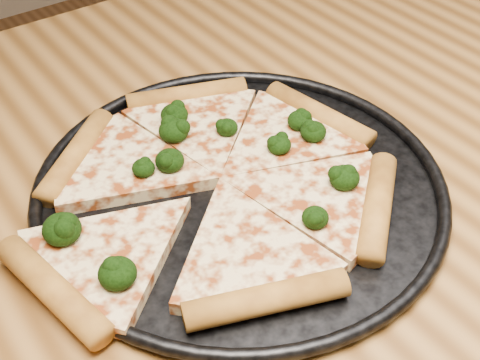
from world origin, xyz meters
TOP-DOWN VIEW (x-y plane):
  - dining_table at (0.00, 0.00)m, footprint 1.20×0.90m
  - pizza_pan at (-0.01, 0.01)m, footprint 0.39×0.39m
  - pizza at (-0.03, 0.02)m, footprint 0.38×0.35m
  - broccoli_florets at (-0.04, 0.03)m, footprint 0.29×0.23m

SIDE VIEW (x-z plane):
  - dining_table at x=0.00m, z-range 0.28..1.03m
  - pizza_pan at x=-0.01m, z-range 0.75..0.77m
  - pizza at x=-0.03m, z-range 0.75..0.78m
  - broccoli_florets at x=-0.04m, z-range 0.77..0.79m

